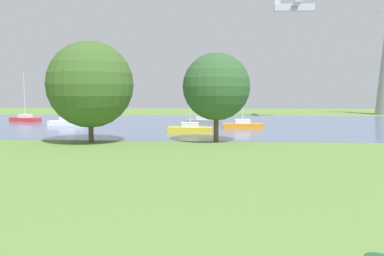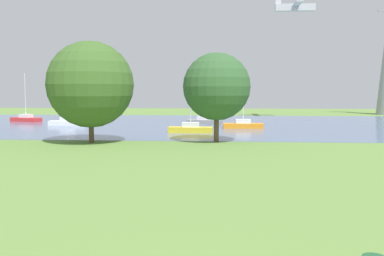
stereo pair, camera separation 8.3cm
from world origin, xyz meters
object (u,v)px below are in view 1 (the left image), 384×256
Objects in this scene: sailboat_gray at (204,121)px; sailboat_yellow at (190,129)px; sailboat_white at (67,122)px; tree_west_near at (216,87)px; light_aircraft at (294,7)px; sailboat_red at (25,119)px; sailboat_orange at (242,125)px; tree_east_far at (90,85)px.

sailboat_yellow is at bearing -94.64° from sailboat_gray.
sailboat_white is 26.33m from tree_west_near.
light_aircraft is at bearing 27.86° from sailboat_white.
sailboat_orange is at bearing -15.82° from sailboat_red.
tree_east_far is (-13.96, -15.12, 4.64)m from sailboat_orange.
light_aircraft is (9.11, 19.81, 17.64)m from sailboat_orange.
sailboat_gray is 0.86× the size of light_aircraft.
sailboat_gray is 26.45m from light_aircraft.
sailboat_yellow is at bearing -136.38° from sailboat_orange.
tree_east_far is (-8.97, -21.14, 4.62)m from sailboat_gray.
sailboat_orange is 21.10m from tree_east_far.
tree_east_far is 11.03m from tree_west_near.
light_aircraft is (12.11, 33.60, 13.19)m from tree_west_near.
sailboat_red is at bearing -164.97° from light_aircraft.
light_aircraft is (14.10, 13.79, 17.62)m from sailboat_gray.
sailboat_white is at bearing -170.13° from sailboat_gray.
sailboat_gray is (26.48, -2.89, 0.00)m from sailboat_red.
light_aircraft is at bearing 59.43° from sailboat_yellow.
light_aircraft is (15.04, 25.47, 17.65)m from sailboat_yellow.
sailboat_gray is (17.89, 3.11, -0.00)m from sailboat_white.
sailboat_orange is at bearing 43.62° from sailboat_yellow.
sailboat_gray is 0.92× the size of tree_west_near.
sailboat_yellow is 13.25m from tree_east_far.
sailboat_orange is at bearing 77.70° from tree_west_near.
tree_west_near is (1.98, -19.81, 4.44)m from sailboat_gray.
sailboat_yellow is 0.62× the size of light_aircraft.
sailboat_red is 36.68m from tree_west_near.
sailboat_red is 32.71m from sailboat_orange.
sailboat_red is at bearing 126.07° from tree_east_far.
tree_west_near is at bearing -109.82° from light_aircraft.
sailboat_red is 1.30× the size of sailboat_orange.
tree_west_near reaches higher than sailboat_white.
tree_east_far is at bearing -130.28° from sailboat_yellow.
sailboat_yellow is at bearing -29.72° from sailboat_red.
sailboat_gray is at bearing 9.87° from sailboat_white.
sailboat_white is 18.98m from sailboat_yellow.
sailboat_yellow is 11.72m from sailboat_gray.
sailboat_yellow is 8.20m from sailboat_orange.
light_aircraft is at bearing 15.03° from sailboat_red.
sailboat_white is at bearing 172.75° from sailboat_orange.
sailboat_red is at bearing 164.18° from sailboat_orange.
sailboat_white is 0.86× the size of tree_east_far.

